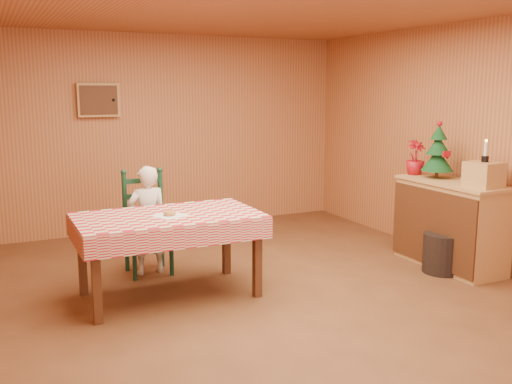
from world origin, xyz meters
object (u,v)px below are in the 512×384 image
(dining_table, at_px, (168,223))
(shelf_unit, at_px, (450,224))
(ladder_chair, at_px, (147,225))
(crate, at_px, (484,175))
(storage_bin, at_px, (443,253))
(seated_child, at_px, (148,220))
(christmas_tree, at_px, (438,152))

(dining_table, distance_m, shelf_unit, 3.02)
(ladder_chair, height_order, crate, crate)
(storage_bin, bearing_deg, dining_table, 168.54)
(dining_table, relative_size, crate, 5.52)
(seated_child, distance_m, crate, 3.40)
(ladder_chair, xyz_separation_m, seated_child, (0.00, -0.06, 0.06))
(christmas_tree, bearing_deg, storage_bin, -118.92)
(crate, height_order, storage_bin, crate)
(ladder_chair, height_order, christmas_tree, christmas_tree)
(ladder_chair, bearing_deg, christmas_tree, -17.90)
(shelf_unit, height_order, storage_bin, shelf_unit)
(dining_table, xyz_separation_m, storage_bin, (2.77, -0.56, -0.48))
(dining_table, height_order, storage_bin, dining_table)
(ladder_chair, xyz_separation_m, crate, (2.99, -1.61, 0.55))
(christmas_tree, relative_size, storage_bin, 1.50)
(christmas_tree, xyz_separation_m, storage_bin, (-0.21, -0.38, -1.00))
(storage_bin, bearing_deg, seated_child, 155.03)
(shelf_unit, xyz_separation_m, crate, (0.01, -0.40, 0.59))
(seated_child, height_order, storage_bin, seated_child)
(ladder_chair, distance_m, christmas_tree, 3.22)
(dining_table, xyz_separation_m, seated_child, (0.00, 0.73, -0.13))
(ladder_chair, bearing_deg, crate, -28.39)
(seated_child, height_order, christmas_tree, christmas_tree)
(seated_child, height_order, crate, crate)
(crate, bearing_deg, ladder_chair, 151.61)
(shelf_unit, relative_size, christmas_tree, 2.00)
(dining_table, distance_m, christmas_tree, 3.04)
(seated_child, distance_m, christmas_tree, 3.19)
(seated_child, xyz_separation_m, storage_bin, (2.77, -1.29, -0.36))
(ladder_chair, relative_size, seated_child, 0.96)
(dining_table, bearing_deg, crate, -15.48)
(christmas_tree, bearing_deg, seated_child, 163.10)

